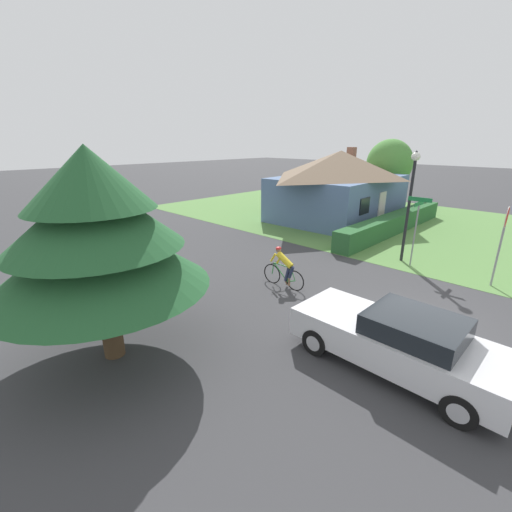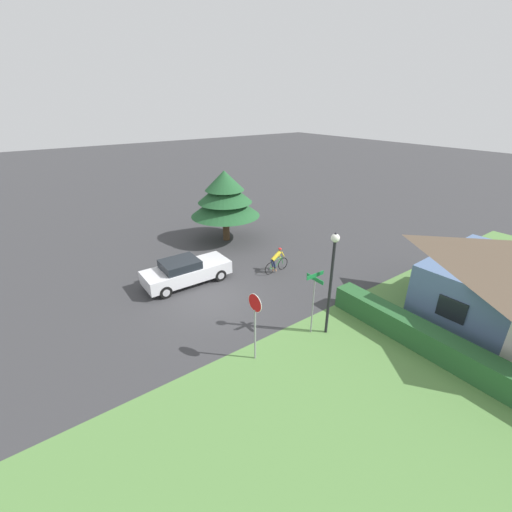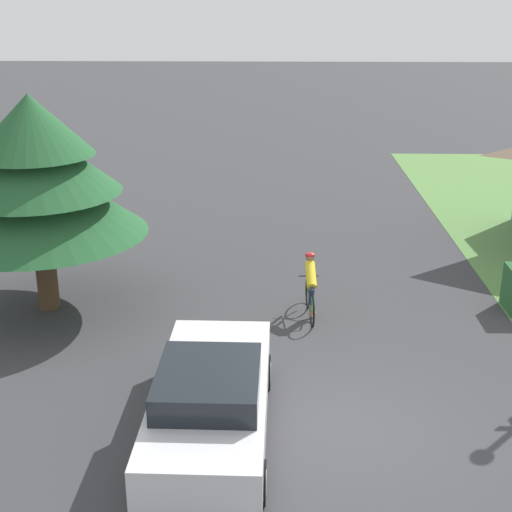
{
  "view_description": "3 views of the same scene",
  "coord_description": "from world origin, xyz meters",
  "views": [
    {
      "loc": [
        -9.11,
        -2.53,
        4.89
      ],
      "look_at": [
        -1.32,
        5.03,
        1.21
      ],
      "focal_mm": 24.0,
      "sensor_mm": 36.0,
      "label": 1
    },
    {
      "loc": [
        13.01,
        -6.75,
        8.97
      ],
      "look_at": [
        -0.61,
        3.16,
        1.29
      ],
      "focal_mm": 24.0,
      "sensor_mm": 36.0,
      "label": 2
    },
    {
      "loc": [
        -1.27,
        -10.01,
        6.72
      ],
      "look_at": [
        -1.67,
        4.15,
        1.54
      ],
      "focal_mm": 50.0,
      "sensor_mm": 36.0,
      "label": 3
    }
  ],
  "objects": [
    {
      "name": "hedge_row",
      "position": [
        9.67,
        4.95,
        0.51
      ],
      "size": [
        11.39,
        0.9,
        1.01
      ],
      "primitive_type": "cube",
      "color": "#285B2D",
      "rests_on": "ground"
    },
    {
      "name": "ground_plane",
      "position": [
        0.0,
        0.0,
        0.0
      ],
      "size": [
        140.0,
        140.0,
        0.0
      ],
      "primitive_type": "plane",
      "color": "#38383A"
    },
    {
      "name": "cyclist",
      "position": [
        -0.48,
        4.51,
        0.69
      ],
      "size": [
        0.44,
        1.73,
        1.43
      ],
      "rotation": [
        0.0,
        0.0,
        1.63
      ],
      "color": "black",
      "rests_on": "ground"
    },
    {
      "name": "sedan_left_lane",
      "position": [
        -2.26,
        -0.25,
        0.71
      ],
      "size": [
        1.88,
        4.59,
        1.42
      ],
      "rotation": [
        0.0,
        0.0,
        1.56
      ],
      "color": "silver",
      "rests_on": "ground"
    },
    {
      "name": "street_name_sign",
      "position": [
        4.78,
        2.12,
        1.93
      ],
      "size": [
        0.9,
        0.9,
        2.8
      ],
      "color": "gray",
      "rests_on": "ground"
    },
    {
      "name": "street_lamp",
      "position": [
        5.15,
        2.64,
        3.06
      ],
      "size": [
        0.34,
        0.34,
        4.53
      ],
      "color": "black",
      "rests_on": "ground"
    },
    {
      "name": "stop_sign",
      "position": [
        4.69,
        -0.74,
        2.0
      ],
      "size": [
        0.71,
        0.07,
        2.83
      ],
      "rotation": [
        0.0,
        0.0,
        3.21
      ],
      "color": "gray",
      "rests_on": "ground"
    },
    {
      "name": "conifer_tall_near",
      "position": [
        -6.42,
        4.81,
        3.08
      ],
      "size": [
        4.68,
        4.68,
        4.83
      ],
      "color": "#4C3823",
      "rests_on": "ground"
    }
  ]
}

